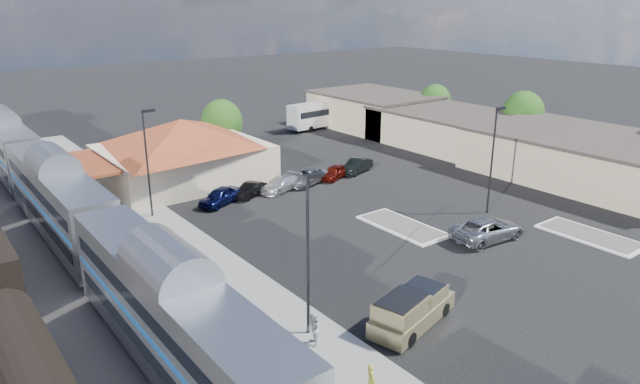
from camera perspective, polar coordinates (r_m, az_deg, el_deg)
ground at (r=41.78m, az=6.27°, el=-5.57°), size 280.00×280.00×0.00m
railbed at (r=39.72m, az=-25.72°, el=-8.67°), size 16.00×100.00×0.12m
platform at (r=40.22m, az=-12.51°, el=-6.78°), size 5.50×92.00×0.18m
passenger_train at (r=46.42m, az=-24.70°, el=-0.93°), size 3.00×104.00×5.55m
station_depot at (r=57.67m, az=-13.63°, el=4.09°), size 18.35×12.24×6.20m
buildings_east at (r=70.21m, az=15.18°, el=5.76°), size 14.40×51.40×4.80m
traffic_island_south at (r=45.65m, az=8.24°, el=-3.38°), size 3.30×7.50×0.21m
traffic_island_north at (r=47.98m, az=25.41°, el=-3.96°), size 3.30×7.50×0.21m
lamp_plat_s at (r=28.99m, az=-1.08°, el=-5.13°), size 1.08×0.25×9.00m
lamp_plat_n at (r=47.66m, az=-16.86°, el=3.57°), size 1.08×0.25×9.00m
lamp_lot at (r=48.78m, az=16.96°, el=3.89°), size 1.08×0.25×9.00m
tree_east_b at (r=73.35m, az=19.65°, el=7.42°), size 4.94×4.94×6.96m
tree_east_c at (r=81.83m, az=11.43°, el=8.84°), size 4.41×4.41×6.21m
tree_depot at (r=65.92m, az=-9.79°, el=6.90°), size 4.71×4.71×6.63m
pickup_truck at (r=32.32m, az=9.26°, el=-11.40°), size 6.32×3.61×2.06m
suv at (r=44.43m, az=16.44°, el=-3.58°), size 6.30×3.35×1.68m
coach_bus at (r=81.17m, az=0.36°, el=7.94°), size 11.55×3.39×3.65m
person_a at (r=26.60m, az=5.13°, el=-18.33°), size 0.59×0.73×1.73m
person_b at (r=29.88m, az=-0.72°, el=-13.60°), size 0.97×1.07×1.79m
parked_car_a at (r=50.71m, az=-9.98°, el=-0.44°), size 4.78×3.45×1.51m
parked_car_b at (r=52.43m, az=-7.03°, el=0.20°), size 4.06×2.84×1.27m
parked_car_c at (r=53.75m, az=-3.93°, el=0.82°), size 5.13×3.32×1.38m
parked_car_d at (r=55.69m, az=-1.35°, el=1.54°), size 5.78×4.11×1.46m
parked_car_e at (r=57.33m, az=1.43°, el=1.98°), size 4.29×2.87×1.36m
parked_car_f at (r=59.50m, az=3.67°, el=2.62°), size 4.70×2.89×1.46m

